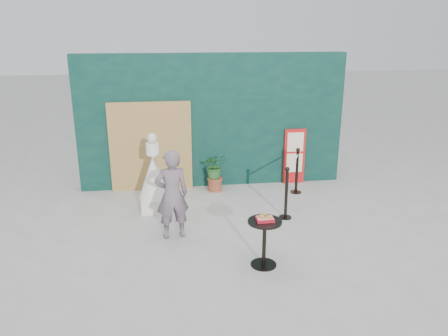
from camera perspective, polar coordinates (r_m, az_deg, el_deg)
ground at (r=7.49m, az=1.26°, el=-10.12°), size 60.00×60.00×0.00m
back_wall at (r=9.94m, az=-1.52°, el=6.15°), size 6.00×0.30×3.00m
bamboo_fence at (r=9.80m, az=-9.53°, el=2.74°), size 1.80×0.08×2.00m
woman at (r=7.52m, az=-6.82°, el=-3.48°), size 0.63×0.47×1.58m
menu_board at (r=10.34m, az=9.17°, el=1.52°), size 0.50×0.07×1.30m
statue at (r=8.73m, az=-9.11°, el=-1.52°), size 0.62×0.62×1.59m
cafe_table at (r=6.73m, az=5.30°, el=-8.83°), size 0.52×0.52×0.75m
food_basket at (r=6.60m, az=5.38°, el=-6.58°), size 0.26×0.19×0.11m
planter at (r=9.74m, az=-1.20°, el=-0.16°), size 0.51×0.44×0.87m
stanchion_barrier at (r=9.07m, az=8.87°, el=-1.81°), size 0.84×1.54×1.03m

